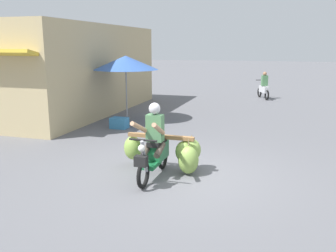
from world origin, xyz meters
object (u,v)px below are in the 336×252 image
motorbike_main_loaded (166,150)px  produce_crate (119,123)px  motorbike_distant_ahead_left (264,88)px  market_umbrella_near_shop (126,63)px

motorbike_main_loaded → produce_crate: size_ratio=3.24×
motorbike_main_loaded → motorbike_distant_ahead_left: motorbike_main_loaded is taller
motorbike_main_loaded → produce_crate: 4.69m
market_umbrella_near_shop → motorbike_distant_ahead_left: bearing=58.2°
motorbike_distant_ahead_left → market_umbrella_near_shop: size_ratio=0.65×
market_umbrella_near_shop → produce_crate: size_ratio=4.21×
motorbike_distant_ahead_left → produce_crate: bearing=-116.4°
motorbike_distant_ahead_left → motorbike_main_loaded: bearing=-96.5°
market_umbrella_near_shop → produce_crate: (0.27, -1.27, -1.93)m
motorbike_distant_ahead_left → produce_crate: motorbike_distant_ahead_left is taller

